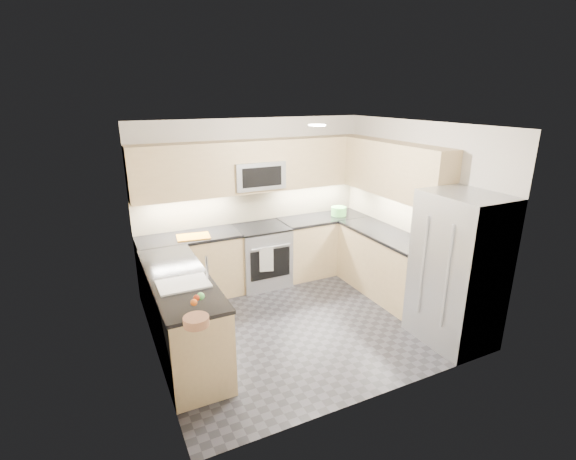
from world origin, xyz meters
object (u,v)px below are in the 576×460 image
object	(u,v)px
gas_range	(262,256)
refrigerator	(458,270)
microwave	(257,175)
cutting_board	(193,237)
utensil_bowl	(339,211)
fruit_basket	(196,321)

from	to	relation	value
gas_range	refrigerator	size ratio (longest dim) A/B	0.51
microwave	cutting_board	world-z (taller)	microwave
utensil_bowl	fruit_basket	size ratio (longest dim) A/B	1.12
microwave	utensil_bowl	distance (m)	1.53
utensil_bowl	fruit_basket	xyz separation A→B (m)	(-2.94, -2.36, -0.03)
cutting_board	fruit_basket	bearing A→B (deg)	-102.97
gas_range	refrigerator	bearing A→B (deg)	-59.12
refrigerator	fruit_basket	distance (m)	3.03
gas_range	cutting_board	distance (m)	1.15
refrigerator	cutting_board	bearing A→B (deg)	136.54
refrigerator	utensil_bowl	xyz separation A→B (m)	(-0.09, 2.41, 0.11)
utensil_bowl	microwave	bearing A→B (deg)	174.27
microwave	utensil_bowl	size ratio (longest dim) A/B	3.06
microwave	fruit_basket	world-z (taller)	microwave
refrigerator	fruit_basket	bearing A→B (deg)	179.03
utensil_bowl	cutting_board	distance (m)	2.41
gas_range	cutting_board	world-z (taller)	cutting_board
microwave	cutting_board	size ratio (longest dim) A/B	1.71
cutting_board	utensil_bowl	bearing A→B (deg)	1.22
refrigerator	utensil_bowl	bearing A→B (deg)	92.10
microwave	fruit_basket	distance (m)	3.04
gas_range	refrigerator	xyz separation A→B (m)	(1.45, -2.43, 0.45)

